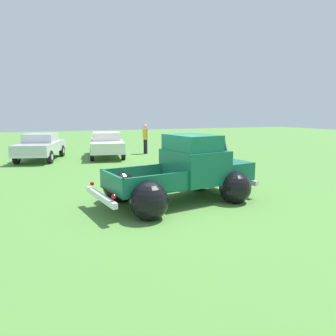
{
  "coord_description": "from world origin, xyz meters",
  "views": [
    {
      "loc": [
        -3.57,
        -8.03,
        2.52
      ],
      "look_at": [
        0.0,
        0.58,
        0.9
      ],
      "focal_mm": 33.55,
      "sensor_mm": 36.0,
      "label": 1
    }
  ],
  "objects_px": {
    "show_car_0": "(41,146)",
    "lane_cone_0": "(168,173)",
    "show_car_1": "(107,143)",
    "spectator_0": "(145,137)",
    "vintage_pickup_truck": "(187,175)"
  },
  "relations": [
    {
      "from": "show_car_0",
      "to": "vintage_pickup_truck",
      "type": "bearing_deg",
      "value": 36.51
    },
    {
      "from": "show_car_1",
      "to": "lane_cone_0",
      "type": "distance_m",
      "value": 7.7
    },
    {
      "from": "show_car_1",
      "to": "vintage_pickup_truck",
      "type": "bearing_deg",
      "value": 11.34
    },
    {
      "from": "show_car_1",
      "to": "lane_cone_0",
      "type": "xyz_separation_m",
      "value": [
        0.75,
        -7.65,
        -0.47
      ]
    },
    {
      "from": "vintage_pickup_truck",
      "to": "lane_cone_0",
      "type": "height_order",
      "value": "vintage_pickup_truck"
    },
    {
      "from": "vintage_pickup_truck",
      "to": "spectator_0",
      "type": "relative_size",
      "value": 2.62
    },
    {
      "from": "show_car_0",
      "to": "spectator_0",
      "type": "bearing_deg",
      "value": 109.61
    },
    {
      "from": "show_car_1",
      "to": "spectator_0",
      "type": "bearing_deg",
      "value": 111.02
    },
    {
      "from": "spectator_0",
      "to": "vintage_pickup_truck",
      "type": "bearing_deg",
      "value": 62.5
    },
    {
      "from": "show_car_0",
      "to": "spectator_0",
      "type": "relative_size",
      "value": 2.5
    },
    {
      "from": "spectator_0",
      "to": "show_car_0",
      "type": "bearing_deg",
      "value": -12.03
    },
    {
      "from": "show_car_0",
      "to": "show_car_1",
      "type": "bearing_deg",
      "value": 104.1
    },
    {
      "from": "show_car_0",
      "to": "lane_cone_0",
      "type": "relative_size",
      "value": 7.34
    },
    {
      "from": "show_car_0",
      "to": "lane_cone_0",
      "type": "xyz_separation_m",
      "value": [
        4.36,
        -7.78,
        -0.47
      ]
    },
    {
      "from": "spectator_0",
      "to": "show_car_1",
      "type": "bearing_deg",
      "value": -4.38
    }
  ]
}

